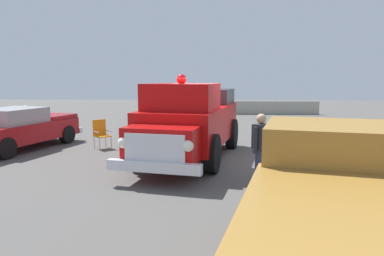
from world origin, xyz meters
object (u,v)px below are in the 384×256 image
Objects in this scene: classic_hot_rod at (21,128)px; spectator_seated at (26,119)px; lawn_chair_spare at (101,132)px; parked_pickup at (343,217)px; lawn_chair_near_truck at (26,121)px; spectator_standing at (261,144)px; vintage_fire_truck at (190,120)px.

classic_hot_rod reaches higher than spectator_seated.
spectator_seated is at bearing -35.87° from lawn_chair_spare.
parked_pickup is at bearing 120.96° from lawn_chair_spare.
lawn_chair_near_truck is at bearing -64.34° from spectator_seated.
spectator_seated is at bearing -38.29° from spectator_standing.
vintage_fire_truck is 6.16× the size of lawn_chair_spare.
spectator_seated is (1.46, -3.24, -0.05)m from classic_hot_rod.
spectator_standing reaches higher than lawn_chair_spare.
classic_hot_rod reaches higher than lawn_chair_near_truck.
lawn_chair_near_truck is (7.53, -4.70, -0.61)m from vintage_fire_truck.
lawn_chair_spare is (5.19, -8.65, -0.40)m from parked_pickup.
classic_hot_rod is 2.80m from lawn_chair_spare.
classic_hot_rod is at bearing 3.48° from lawn_chair_spare.
lawn_chair_near_truck is 0.17m from spectator_seated.
classic_hot_rod is 4.62× the size of lawn_chair_spare.
classic_hot_rod is 11.65m from parked_pickup.
classic_hot_rod is 3.65× the size of spectator_seated.
spectator_seated is at bearing -51.17° from parked_pickup.
lawn_chair_near_truck is 5.36m from lawn_chair_spare.
vintage_fire_truck is 6.18m from classic_hot_rod.
lawn_chair_near_truck is at bearing -38.58° from spectator_standing.
lawn_chair_near_truck is (9.49, -11.84, -0.40)m from parked_pickup.
parked_pickup is at bearing 128.72° from lawn_chair_near_truck.
vintage_fire_truck reaches higher than parked_pickup.
lawn_chair_spare is at bearing -40.24° from spectator_standing.
spectator_standing is (-7.77, 4.04, 0.22)m from classic_hot_rod.
spectator_seated is at bearing -65.81° from classic_hot_rod.
vintage_fire_truck reaches higher than spectator_seated.
classic_hot_rod is at bearing -46.75° from parked_pickup.
parked_pickup reaches higher than lawn_chair_near_truck.
spectator_standing reaches higher than classic_hot_rod.
parked_pickup is at bearing 133.25° from classic_hot_rod.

